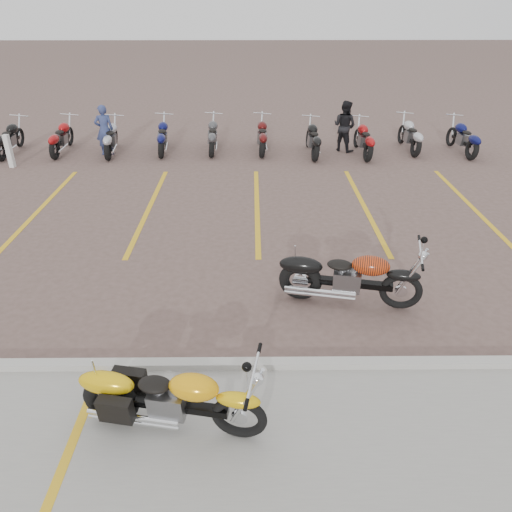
{
  "coord_description": "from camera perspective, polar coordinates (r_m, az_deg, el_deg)",
  "views": [
    {
      "loc": [
        -0.12,
        -7.59,
        4.84
      ],
      "look_at": [
        -0.06,
        0.01,
        0.75
      ],
      "focal_mm": 35.0,
      "sensor_mm": 36.0,
      "label": 1
    }
  ],
  "objects": [
    {
      "name": "curb",
      "position": [
        7.35,
        0.61,
        -12.26
      ],
      "size": [
        60.0,
        0.18,
        0.12
      ],
      "primitive_type": "cube",
      "color": "#ADAAA3",
      "rests_on": "ground"
    },
    {
      "name": "ground",
      "position": [
        9.0,
        0.38,
        -4.25
      ],
      "size": [
        100.0,
        100.0,
        0.0
      ],
      "primitive_type": "plane",
      "color": "brown",
      "rests_on": "ground"
    },
    {
      "name": "yellow_cruiser",
      "position": [
        6.34,
        -9.9,
        -15.73
      ],
      "size": [
        2.3,
        0.57,
        0.95
      ],
      "rotation": [
        0.12,
        0.0,
        -0.18
      ],
      "color": "black",
      "rests_on": "ground"
    },
    {
      "name": "person_b",
      "position": [
        17.28,
        10.08,
        14.41
      ],
      "size": [
        1.02,
        0.99,
        1.65
      ],
      "primitive_type": "imported",
      "rotation": [
        0.0,
        0.0,
        2.45
      ],
      "color": "black",
      "rests_on": "ground"
    },
    {
      "name": "bollard",
      "position": [
        17.11,
        -26.37,
        10.69
      ],
      "size": [
        0.17,
        0.17,
        1.0
      ],
      "primitive_type": "cube",
      "rotation": [
        0.0,
        0.0,
        -0.11
      ],
      "color": "silver",
      "rests_on": "ground"
    },
    {
      "name": "bg_bike_row",
      "position": [
        16.82,
        -2.34,
        13.47
      ],
      "size": [
        15.64,
        2.04,
        1.1
      ],
      "color": "black",
      "rests_on": "ground"
    },
    {
      "name": "parking_stripes",
      "position": [
        12.56,
        0.12,
        5.62
      ],
      "size": [
        38.0,
        5.5,
        0.01
      ],
      "primitive_type": null,
      "color": "gold",
      "rests_on": "ground"
    },
    {
      "name": "person_a",
      "position": [
        17.34,
        -16.95,
        13.62
      ],
      "size": [
        0.68,
        0.55,
        1.6
      ],
      "primitive_type": "imported",
      "rotation": [
        0.0,
        0.0,
        3.46
      ],
      "color": "navy",
      "rests_on": "ground"
    },
    {
      "name": "flame_cruiser",
      "position": [
        8.61,
        10.29,
        -2.53
      ],
      "size": [
        2.4,
        0.66,
        1.0
      ],
      "rotation": [
        0.1,
        0.0,
        -0.21
      ],
      "color": "black",
      "rests_on": "ground"
    }
  ]
}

